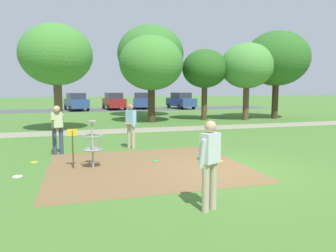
{
  "coord_description": "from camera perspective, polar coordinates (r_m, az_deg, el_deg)",
  "views": [
    {
      "loc": [
        -4.02,
        -7.74,
        2.29
      ],
      "look_at": [
        -1.05,
        2.51,
        1.0
      ],
      "focal_mm": 33.08,
      "sensor_mm": 36.0,
      "label": 1
    }
  ],
  "objects": [
    {
      "name": "tree_near_left",
      "position": [
        22.85,
        6.79,
        10.37
      ],
      "size": [
        3.25,
        3.25,
        5.1
      ],
      "color": "#4C3823",
      "rests_on": "ground"
    },
    {
      "name": "parked_car_rightmost",
      "position": [
        35.57,
        2.4,
        4.7
      ],
      "size": [
        2.51,
        4.45,
        1.84
      ],
      "color": "#2D4784",
      "rests_on": "ground"
    },
    {
      "name": "parked_car_leftmost",
      "position": [
        33.99,
        -16.55,
        4.32
      ],
      "size": [
        2.64,
        4.48,
        1.84
      ],
      "color": "#2D4784",
      "rests_on": "ground"
    },
    {
      "name": "ground_plane",
      "position": [
        9.01,
        11.04,
        -7.95
      ],
      "size": [
        160.0,
        160.0,
        0.0
      ],
      "primitive_type": "plane",
      "color": "#47752D"
    },
    {
      "name": "frisbee_near_basket",
      "position": [
        10.57,
        -23.42,
        -6.14
      ],
      "size": [
        0.22,
        0.22,
        0.02
      ],
      "primitive_type": "cylinder",
      "color": "gold",
      "rests_on": "ground"
    },
    {
      "name": "tree_mid_right",
      "position": [
        21.09,
        -3.09,
        11.47
      ],
      "size": [
        4.27,
        4.27,
        5.81
      ],
      "color": "#422D1E",
      "rests_on": "ground"
    },
    {
      "name": "player_foreground_watching",
      "position": [
        11.38,
        -19.73,
        -0.09
      ],
      "size": [
        0.42,
        1.15,
        1.71
      ],
      "color": "#384260",
      "rests_on": "ground"
    },
    {
      "name": "tree_mid_left",
      "position": [
        23.48,
        14.34,
        10.66
      ],
      "size": [
        3.83,
        3.83,
        5.57
      ],
      "color": "brown",
      "rests_on": "ground"
    },
    {
      "name": "gravel_path",
      "position": [
        17.38,
        -2.63,
        -0.66
      ],
      "size": [
        40.0,
        1.9,
        0.0
      ],
      "primitive_type": "cube",
      "color": "gray",
      "rests_on": "ground"
    },
    {
      "name": "tree_mid_center",
      "position": [
        17.63,
        -19.9,
        12.15
      ],
      "size": [
        3.75,
        3.75,
        5.65
      ],
      "color": "brown",
      "rests_on": "ground"
    },
    {
      "name": "tree_far_left",
      "position": [
        25.8,
        -3.23,
        13.11
      ],
      "size": [
        5.37,
        5.37,
        7.38
      ],
      "color": "#4C3823",
      "rests_on": "ground"
    },
    {
      "name": "disc_golf_basket",
      "position": [
        9.19,
        -14.11,
        -2.93
      ],
      "size": [
        0.98,
        0.58,
        1.39
      ],
      "color": "#9E9EA3",
      "rests_on": "ground"
    },
    {
      "name": "player_throwing",
      "position": [
        11.92,
        -6.85,
        0.49
      ],
      "size": [
        0.45,
        0.47,
        1.71
      ],
      "color": "tan",
      "rests_on": "ground"
    },
    {
      "name": "tree_near_right",
      "position": [
        25.27,
        19.4,
        11.6
      ],
      "size": [
        4.81,
        4.81,
        6.59
      ],
      "color": "#422D1E",
      "rests_on": "ground"
    },
    {
      "name": "parked_car_center_left",
      "position": [
        34.75,
        -9.94,
        4.55
      ],
      "size": [
        2.33,
        4.37,
        1.84
      ],
      "color": "maroon",
      "rests_on": "ground"
    },
    {
      "name": "dirt_tee_pad",
      "position": [
        9.23,
        -3.74,
        -7.45
      ],
      "size": [
        5.66,
        4.97,
        0.01
      ],
      "primitive_type": "cube",
      "color": "brown",
      "rests_on": "ground"
    },
    {
      "name": "frisbee_mid_grass",
      "position": [
        9.08,
        -25.98,
        -8.36
      ],
      "size": [
        0.24,
        0.24,
        0.02
      ],
      "primitive_type": "cylinder",
      "color": "white",
      "rests_on": "ground"
    },
    {
      "name": "parked_car_center_right",
      "position": [
        35.73,
        -4.88,
        4.69
      ],
      "size": [
        2.65,
        4.49,
        1.84
      ],
      "color": "#2D4784",
      "rests_on": "ground"
    },
    {
      "name": "player_waiting_left",
      "position": [
        5.84,
        7.7,
        -6.26
      ],
      "size": [
        0.49,
        0.45,
        1.71
      ],
      "color": "tan",
      "rests_on": "ground"
    },
    {
      "name": "frisbee_by_tee",
      "position": [
        10.05,
        9.48,
        -6.31
      ],
      "size": [
        0.23,
        0.23,
        0.02
      ],
      "primitive_type": "cylinder",
      "color": "gold",
      "rests_on": "ground"
    },
    {
      "name": "parking_lot_strip",
      "position": [
        34.73,
        -9.46,
        3.04
      ],
      "size": [
        36.0,
        6.0,
        0.01
      ],
      "primitive_type": "cube",
      "color": "#4C4C51",
      "rests_on": "ground"
    },
    {
      "name": "frisbee_far_right",
      "position": [
        13.67,
        9.13,
        -2.79
      ],
      "size": [
        0.22,
        0.22,
        0.02
      ],
      "primitive_type": "cylinder",
      "color": "red",
      "rests_on": "ground"
    },
    {
      "name": "frisbee_scattered_a",
      "position": [
        9.9,
        -2.3,
        -6.42
      ],
      "size": [
        0.21,
        0.21,
        0.02
      ],
      "primitive_type": "cylinder",
      "color": "green",
      "rests_on": "ground"
    }
  ]
}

